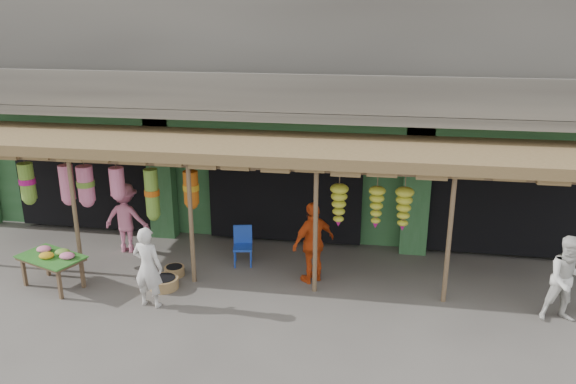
% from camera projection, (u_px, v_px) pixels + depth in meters
% --- Properties ---
extents(ground, '(80.00, 80.00, 0.00)m').
position_uv_depth(ground, '(267.00, 282.00, 11.55)').
color(ground, '#514C47').
rests_on(ground, ground).
extents(building, '(16.40, 6.80, 7.00)m').
position_uv_depth(building, '(302.00, 87.00, 15.06)').
color(building, gray).
rests_on(building, ground).
extents(awning, '(14.00, 2.70, 2.79)m').
position_uv_depth(awning, '(266.00, 151.00, 11.52)').
color(awning, brown).
rests_on(awning, ground).
extents(flower_table, '(1.49, 1.18, 0.78)m').
position_uv_depth(flower_table, '(52.00, 258.00, 11.20)').
color(flower_table, brown).
rests_on(flower_table, ground).
extents(blue_chair, '(0.48, 0.49, 0.86)m').
position_uv_depth(blue_chair, '(243.00, 243.00, 12.29)').
color(blue_chair, '#1B41B3').
rests_on(blue_chair, ground).
extents(basket_left, '(0.58, 0.58, 0.19)m').
position_uv_depth(basket_left, '(47.00, 258.00, 12.48)').
color(basket_left, brown).
rests_on(basket_left, ground).
extents(basket_mid, '(0.64, 0.64, 0.22)m').
position_uv_depth(basket_mid, '(164.00, 283.00, 11.28)').
color(basket_mid, olive).
rests_on(basket_mid, ground).
extents(basket_right, '(0.44, 0.44, 0.19)m').
position_uv_depth(basket_right, '(175.00, 271.00, 11.83)').
color(basket_right, olive).
rests_on(basket_right, ground).
extents(person_front, '(0.62, 0.45, 1.59)m').
position_uv_depth(person_front, '(148.00, 267.00, 10.42)').
color(person_front, silver).
rests_on(person_front, ground).
extents(person_right, '(0.85, 0.70, 1.62)m').
position_uv_depth(person_right, '(568.00, 280.00, 9.89)').
color(person_right, silver).
rests_on(person_right, ground).
extents(person_vendor, '(1.01, 1.00, 1.71)m').
position_uv_depth(person_vendor, '(313.00, 243.00, 11.36)').
color(person_vendor, '#D04613').
rests_on(person_vendor, ground).
extents(person_shopper, '(1.05, 0.61, 1.63)m').
position_uv_depth(person_shopper, '(126.00, 218.00, 12.82)').
color(person_shopper, pink).
rests_on(person_shopper, ground).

